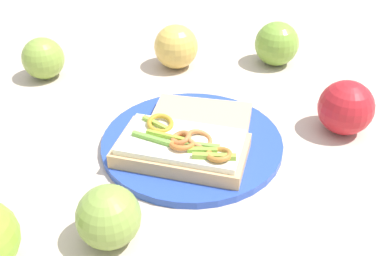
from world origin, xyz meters
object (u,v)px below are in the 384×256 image
apple_1 (277,44)px  apple_2 (109,217)px  apple_3 (346,108)px  apple_5 (176,47)px  bread_slice_side (199,118)px  plate (192,142)px  apple_4 (43,58)px  sandwich (184,148)px

apple_1 → apple_2: (-0.09, -0.51, -0.01)m
apple_3 → apple_5: (-0.32, 0.11, -0.00)m
bread_slice_side → apple_2: bearing=75.8°
plate → apple_4: bearing=161.7°
bread_slice_side → apple_4: apple_4 is taller
plate → sandwich: size_ratio=1.42×
apple_1 → apple_2: size_ratio=1.14×
plate → apple_5: (-0.11, 0.23, 0.04)m
apple_2 → apple_5: apple_5 is taller
plate → bread_slice_side: (-0.00, 0.04, 0.02)m
apple_3 → apple_1: bearing=126.6°
apple_4 → apple_1: bearing=26.9°
sandwich → apple_3: size_ratio=2.24×
apple_1 → apple_2: apple_1 is taller
apple_1 → plate: bearing=-101.5°
apple_2 → apple_1: bearing=80.0°
apple_3 → apple_2: bearing=-126.2°
plate → apple_1: size_ratio=3.16×
bread_slice_side → apple_4: bearing=-20.3°
plate → sandwich: sandwich is taller
sandwich → apple_5: size_ratio=2.24×
bread_slice_side → apple_1: size_ratio=1.74×
bread_slice_side → apple_5: 0.22m
apple_5 → plate: bearing=-63.5°
sandwich → apple_4: (-0.33, 0.15, 0.01)m
apple_4 → bread_slice_side: bearing=-11.5°
apple_1 → apple_3: same height
apple_5 → apple_2: bearing=-78.5°
plate → apple_2: size_ratio=3.62×
bread_slice_side → apple_3: bearing=-169.7°
plate → apple_1: (0.06, 0.30, 0.04)m
plate → apple_3: 0.24m
apple_3 → apple_4: bearing=-179.3°
plate → apple_2: 0.20m
plate → apple_2: (-0.03, -0.20, 0.03)m
apple_3 → apple_4: (-0.53, -0.01, -0.00)m
plate → apple_2: bearing=-97.5°
apple_4 → apple_5: (0.21, 0.12, 0.00)m
plate → apple_3: bearing=29.3°
sandwich → apple_1: 0.35m
sandwich → apple_4: size_ratio=2.45×
bread_slice_side → apple_5: (-0.11, 0.19, 0.02)m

